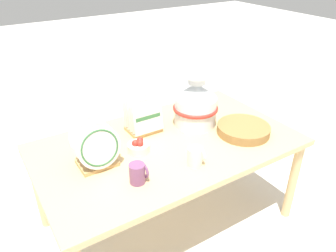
{
  "coord_description": "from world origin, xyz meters",
  "views": [
    {
      "loc": [
        -0.86,
        -1.37,
        1.62
      ],
      "look_at": [
        0.0,
        0.0,
        0.72
      ],
      "focal_mm": 35.0,
      "sensor_mm": 36.0,
      "label": 1
    }
  ],
  "objects_px": {
    "mug_cream_glaze": "(195,156)",
    "fruit_bowl": "(138,146)",
    "wicker_charger_stack": "(243,129)",
    "ceramic_vase": "(196,103)",
    "dish_rack_square_plates": "(143,118)",
    "dish_rack_round_plates": "(96,148)",
    "mug_plum_glaze": "(138,173)"
  },
  "relations": [
    {
      "from": "wicker_charger_stack",
      "to": "mug_cream_glaze",
      "type": "xyz_separation_m",
      "value": [
        -0.44,
        -0.11,
        0.02
      ]
    },
    {
      "from": "dish_rack_round_plates",
      "to": "fruit_bowl",
      "type": "relative_size",
      "value": 2.04
    },
    {
      "from": "wicker_charger_stack",
      "to": "fruit_bowl",
      "type": "distance_m",
      "value": 0.65
    },
    {
      "from": "fruit_bowl",
      "to": "mug_cream_glaze",
      "type": "bearing_deg",
      "value": -55.79
    },
    {
      "from": "dish_rack_round_plates",
      "to": "mug_cream_glaze",
      "type": "distance_m",
      "value": 0.51
    },
    {
      "from": "dish_rack_square_plates",
      "to": "wicker_charger_stack",
      "type": "height_order",
      "value": "dish_rack_square_plates"
    },
    {
      "from": "mug_cream_glaze",
      "to": "fruit_bowl",
      "type": "height_order",
      "value": "mug_cream_glaze"
    },
    {
      "from": "wicker_charger_stack",
      "to": "fruit_bowl",
      "type": "relative_size",
      "value": 2.61
    },
    {
      "from": "ceramic_vase",
      "to": "fruit_bowl",
      "type": "relative_size",
      "value": 2.82
    },
    {
      "from": "ceramic_vase",
      "to": "wicker_charger_stack",
      "type": "relative_size",
      "value": 1.08
    },
    {
      "from": "mug_cream_glaze",
      "to": "dish_rack_round_plates",
      "type": "bearing_deg",
      "value": 148.24
    },
    {
      "from": "ceramic_vase",
      "to": "wicker_charger_stack",
      "type": "xyz_separation_m",
      "value": [
        0.18,
        -0.25,
        -0.12
      ]
    },
    {
      "from": "mug_plum_glaze",
      "to": "dish_rack_square_plates",
      "type": "bearing_deg",
      "value": 58.83
    },
    {
      "from": "dish_rack_round_plates",
      "to": "mug_cream_glaze",
      "type": "height_order",
      "value": "dish_rack_round_plates"
    },
    {
      "from": "ceramic_vase",
      "to": "dish_rack_square_plates",
      "type": "xyz_separation_m",
      "value": [
        -0.32,
        0.11,
        -0.06
      ]
    },
    {
      "from": "ceramic_vase",
      "to": "fruit_bowl",
      "type": "height_order",
      "value": "ceramic_vase"
    },
    {
      "from": "ceramic_vase",
      "to": "wicker_charger_stack",
      "type": "bearing_deg",
      "value": -53.4
    },
    {
      "from": "dish_rack_square_plates",
      "to": "wicker_charger_stack",
      "type": "relative_size",
      "value": 0.68
    },
    {
      "from": "dish_rack_round_plates",
      "to": "dish_rack_square_plates",
      "type": "relative_size",
      "value": 1.15
    },
    {
      "from": "dish_rack_round_plates",
      "to": "fruit_bowl",
      "type": "distance_m",
      "value": 0.25
    },
    {
      "from": "wicker_charger_stack",
      "to": "fruit_bowl",
      "type": "height_order",
      "value": "fruit_bowl"
    },
    {
      "from": "dish_rack_square_plates",
      "to": "mug_plum_glaze",
      "type": "relative_size",
      "value": 2.09
    },
    {
      "from": "wicker_charger_stack",
      "to": "ceramic_vase",
      "type": "bearing_deg",
      "value": 126.6
    },
    {
      "from": "dish_rack_round_plates",
      "to": "fruit_bowl",
      "type": "height_order",
      "value": "dish_rack_round_plates"
    },
    {
      "from": "wicker_charger_stack",
      "to": "dish_rack_round_plates",
      "type": "bearing_deg",
      "value": 169.58
    },
    {
      "from": "mug_cream_glaze",
      "to": "mug_plum_glaze",
      "type": "distance_m",
      "value": 0.32
    },
    {
      "from": "mug_plum_glaze",
      "to": "wicker_charger_stack",
      "type": "bearing_deg",
      "value": 5.49
    },
    {
      "from": "mug_plum_glaze",
      "to": "dish_rack_round_plates",
      "type": "bearing_deg",
      "value": 116.19
    },
    {
      "from": "ceramic_vase",
      "to": "fruit_bowl",
      "type": "xyz_separation_m",
      "value": [
        -0.45,
        -0.08,
        -0.12
      ]
    },
    {
      "from": "dish_rack_square_plates",
      "to": "fruit_bowl",
      "type": "xyz_separation_m",
      "value": [
        -0.13,
        -0.19,
        -0.06
      ]
    },
    {
      "from": "mug_cream_glaze",
      "to": "fruit_bowl",
      "type": "relative_size",
      "value": 0.85
    },
    {
      "from": "mug_cream_glaze",
      "to": "dish_rack_square_plates",
      "type": "bearing_deg",
      "value": 97.08
    }
  ]
}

